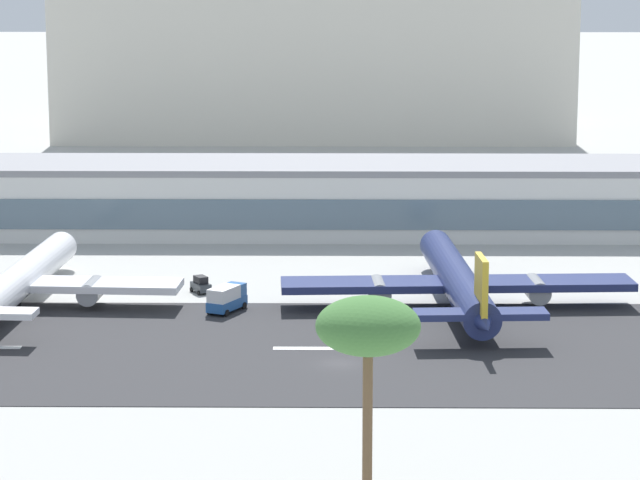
# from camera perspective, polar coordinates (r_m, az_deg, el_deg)

# --- Properties ---
(ground_plane) EXTENTS (1400.00, 1400.00, 0.00)m
(ground_plane) POSITION_cam_1_polar(r_m,az_deg,el_deg) (154.35, 0.76, -4.88)
(ground_plane) COLOR #A8A8A3
(runway_strip) EXTENTS (800.00, 42.50, 0.08)m
(runway_strip) POSITION_cam_1_polar(r_m,az_deg,el_deg) (160.07, 0.75, -4.28)
(runway_strip) COLOR #2D2D30
(runway_strip) RESTS_ON ground_plane
(runway_centreline_dash_4) EXTENTS (12.00, 1.20, 0.01)m
(runway_centreline_dash_4) POSITION_cam_1_polar(r_m,az_deg,el_deg) (160.06, 0.30, -4.27)
(runway_centreline_dash_4) COLOR white
(runway_centreline_dash_4) RESTS_ON runway_strip
(terminal_building) EXTENTS (169.13, 20.53, 11.07)m
(terminal_building) POSITION_cam_1_polar(r_m,az_deg,el_deg) (227.17, -2.30, 1.70)
(terminal_building) COLOR silver
(terminal_building) RESTS_ON ground_plane
(distant_hotel_block) EXTENTS (119.95, 33.19, 40.50)m
(distant_hotel_block) POSITION_cam_1_polar(r_m,az_deg,el_deg) (346.03, -0.25, 7.36)
(distant_hotel_block) COLOR beige
(distant_hotel_block) RESTS_ON ground_plane
(airliner_red_tail_gate_1) EXTENTS (40.09, 47.25, 9.86)m
(airliner_red_tail_gate_1) POSITION_cam_1_polar(r_m,az_deg,el_deg) (181.69, -11.76, -1.66)
(airliner_red_tail_gate_1) COLOR white
(airliner_red_tail_gate_1) RESTS_ON ground_plane
(airliner_gold_tail_gate_2) EXTENTS (43.55, 48.96, 10.22)m
(airliner_gold_tail_gate_2) POSITION_cam_1_polar(r_m,az_deg,el_deg) (178.15, 5.45, -1.69)
(airliner_gold_tail_gate_2) COLOR navy
(airliner_gold_tail_gate_2) RESTS_ON ground_plane
(service_baggage_tug_0) EXTENTS (3.05, 3.57, 2.20)m
(service_baggage_tug_0) POSITION_cam_1_polar(r_m,az_deg,el_deg) (186.95, -4.69, -1.76)
(service_baggage_tug_0) COLOR #2D3338
(service_baggage_tug_0) RESTS_ON ground_plane
(service_box_truck_1) EXTENTS (4.79, 6.45, 3.25)m
(service_box_truck_1) POSITION_cam_1_polar(r_m,az_deg,el_deg) (176.45, -3.67, -2.27)
(service_box_truck_1) COLOR #23569E
(service_box_truck_1) RESTS_ON ground_plane
(palm_tree_1) EXTENTS (7.90, 7.90, 17.45)m
(palm_tree_1) POSITION_cam_1_polar(r_m,az_deg,el_deg) (108.63, 1.90, -3.51)
(palm_tree_1) COLOR brown
(palm_tree_1) RESTS_ON ground_plane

